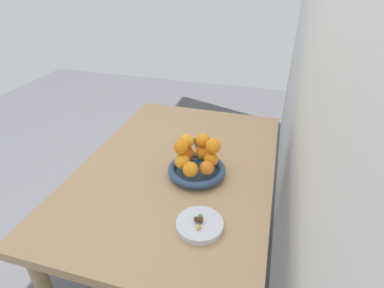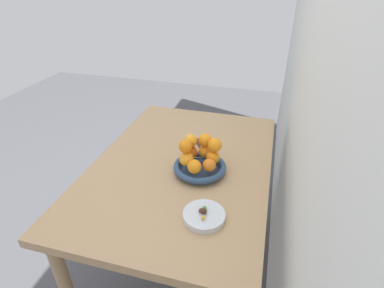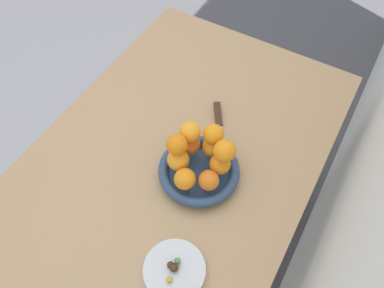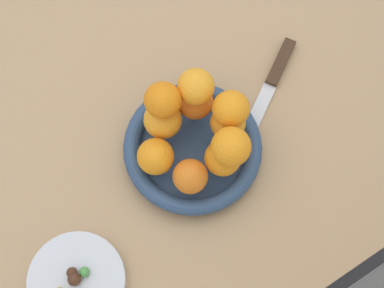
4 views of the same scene
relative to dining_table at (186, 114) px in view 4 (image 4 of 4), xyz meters
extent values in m
plane|color=#4C4C51|center=(0.00, 0.00, -0.65)|extent=(6.00, 6.00, 0.00)
cube|color=tan|center=(0.00, 0.00, 0.07)|extent=(1.10, 0.76, 0.04)
cylinder|color=navy|center=(0.04, 0.09, 0.10)|extent=(0.18, 0.18, 0.01)
torus|color=navy|center=(0.04, 0.09, 0.12)|extent=(0.22, 0.22, 0.03)
cylinder|color=silver|center=(0.30, 0.17, 0.10)|extent=(0.15, 0.15, 0.02)
sphere|color=orange|center=(0.08, 0.14, 0.15)|extent=(0.05, 0.05, 0.05)
sphere|color=orange|center=(0.02, 0.14, 0.16)|extent=(0.06, 0.06, 0.06)
sphere|color=orange|center=(-0.02, 0.10, 0.16)|extent=(0.06, 0.06, 0.06)
sphere|color=orange|center=(0.01, 0.04, 0.16)|extent=(0.06, 0.06, 0.06)
sphere|color=orange|center=(0.07, 0.04, 0.16)|extent=(0.06, 0.06, 0.06)
sphere|color=orange|center=(0.11, 0.08, 0.16)|extent=(0.06, 0.06, 0.06)
sphere|color=orange|center=(0.02, 0.15, 0.21)|extent=(0.06, 0.06, 0.06)
sphere|color=orange|center=(0.01, 0.04, 0.21)|extent=(0.06, 0.06, 0.06)
sphere|color=orange|center=(-0.02, 0.10, 0.21)|extent=(0.06, 0.06, 0.06)
sphere|color=orange|center=(0.06, 0.03, 0.22)|extent=(0.06, 0.06, 0.06)
sphere|color=#472819|center=(0.30, 0.16, 0.12)|extent=(0.02, 0.02, 0.02)
sphere|color=#472819|center=(0.30, 0.17, 0.12)|extent=(0.02, 0.02, 0.02)
sphere|color=#4C9947|center=(0.28, 0.17, 0.12)|extent=(0.02, 0.02, 0.02)
cube|color=#3F2819|center=(-0.17, 0.04, 0.10)|extent=(0.09, 0.07, 0.01)
cube|color=silver|center=(-0.06, 0.11, 0.09)|extent=(0.16, 0.11, 0.01)
camera|label=1|loc=(0.94, 0.33, 0.79)|focal=28.00mm
camera|label=2|loc=(1.04, 0.33, 0.84)|focal=28.00mm
camera|label=3|loc=(0.49, 0.33, 0.99)|focal=35.00mm
camera|label=4|loc=(0.20, 0.33, 1.00)|focal=55.00mm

